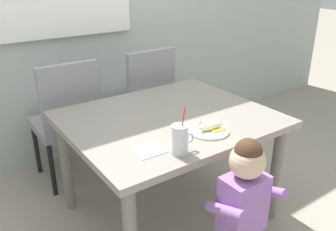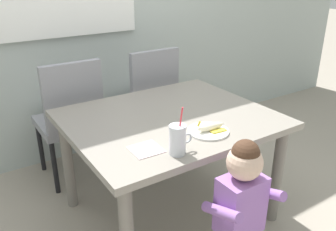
% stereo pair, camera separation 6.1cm
% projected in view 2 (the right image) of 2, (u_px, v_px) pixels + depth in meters
% --- Properties ---
extents(ground_plane, '(24.00, 24.00, 0.00)m').
position_uv_depth(ground_plane, '(169.00, 211.00, 2.43)').
color(ground_plane, '#9E9384').
extents(dining_table, '(1.22, 1.03, 0.71)m').
position_uv_depth(dining_table, '(169.00, 130.00, 2.18)').
color(dining_table, gray).
rests_on(dining_table, ground).
extents(dining_chair_left, '(0.44, 0.45, 0.96)m').
position_uv_depth(dining_chair_left, '(71.00, 115.00, 2.59)').
color(dining_chair_left, gray).
rests_on(dining_chair_left, ground).
extents(dining_chair_right, '(0.44, 0.45, 0.96)m').
position_uv_depth(dining_chair_right, '(148.00, 98.00, 2.93)').
color(dining_chair_right, gray).
rests_on(dining_chair_right, ground).
extents(toddler_standing, '(0.33, 0.24, 0.84)m').
position_uv_depth(toddler_standing, '(241.00, 199.00, 1.69)').
color(toddler_standing, '#3F4760').
rests_on(toddler_standing, ground).
extents(milk_cup, '(0.13, 0.08, 0.25)m').
position_uv_depth(milk_cup, '(178.00, 141.00, 1.70)').
color(milk_cup, silver).
rests_on(milk_cup, dining_table).
extents(snack_plate, '(0.23, 0.23, 0.01)m').
position_uv_depth(snack_plate, '(208.00, 131.00, 1.94)').
color(snack_plate, white).
rests_on(snack_plate, dining_table).
extents(peeled_banana, '(0.17, 0.11, 0.07)m').
position_uv_depth(peeled_banana, '(211.00, 127.00, 1.93)').
color(peeled_banana, '#F4EAC6').
rests_on(peeled_banana, snack_plate).
extents(paper_napkin, '(0.15, 0.15, 0.00)m').
position_uv_depth(paper_napkin, '(146.00, 149.00, 1.76)').
color(paper_napkin, silver).
rests_on(paper_napkin, dining_table).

